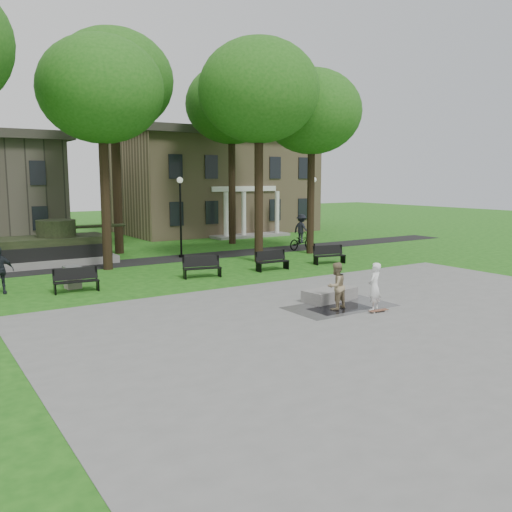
{
  "coord_description": "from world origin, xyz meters",
  "views": [
    {
      "loc": [
        -13.14,
        -16.76,
        4.71
      ],
      "look_at": [
        -0.73,
        2.28,
        1.4
      ],
      "focal_mm": 38.0,
      "sensor_mm": 36.0,
      "label": 1
    }
  ],
  "objects_px": {
    "concrete_block": "(330,294)",
    "cyclist": "(301,235)",
    "friend_watching": "(336,286)",
    "park_bench_0": "(76,280)",
    "skateboarder": "(374,287)",
    "trash_bin": "(73,277)"
  },
  "relations": [
    {
      "from": "skateboarder",
      "to": "trash_bin",
      "type": "bearing_deg",
      "value": -74.98
    },
    {
      "from": "concrete_block",
      "to": "trash_bin",
      "type": "distance_m",
      "value": 10.95
    },
    {
      "from": "skateboarder",
      "to": "friend_watching",
      "type": "bearing_deg",
      "value": -64.76
    },
    {
      "from": "concrete_block",
      "to": "cyclist",
      "type": "xyz_separation_m",
      "value": [
        8.24,
        12.42,
        0.71
      ]
    },
    {
      "from": "friend_watching",
      "to": "park_bench_0",
      "type": "bearing_deg",
      "value": -59.48
    },
    {
      "from": "cyclist",
      "to": "park_bench_0",
      "type": "height_order",
      "value": "cyclist"
    },
    {
      "from": "concrete_block",
      "to": "skateboarder",
      "type": "bearing_deg",
      "value": -83.49
    },
    {
      "from": "skateboarder",
      "to": "friend_watching",
      "type": "height_order",
      "value": "skateboarder"
    },
    {
      "from": "concrete_block",
      "to": "friend_watching",
      "type": "distance_m",
      "value": 1.56
    },
    {
      "from": "park_bench_0",
      "to": "trash_bin",
      "type": "xyz_separation_m",
      "value": [
        0.08,
        0.83,
        -0.04
      ]
    },
    {
      "from": "friend_watching",
      "to": "cyclist",
      "type": "xyz_separation_m",
      "value": [
        9.02,
        13.63,
        0.08
      ]
    },
    {
      "from": "skateboarder",
      "to": "trash_bin",
      "type": "height_order",
      "value": "skateboarder"
    },
    {
      "from": "concrete_block",
      "to": "skateboarder",
      "type": "xyz_separation_m",
      "value": [
        0.24,
        -2.09,
        0.63
      ]
    },
    {
      "from": "skateboarder",
      "to": "friend_watching",
      "type": "xyz_separation_m",
      "value": [
        -1.01,
        0.88,
        -0.01
      ]
    },
    {
      "from": "friend_watching",
      "to": "concrete_block",
      "type": "bearing_deg",
      "value": -132.73
    },
    {
      "from": "skateboarder",
      "to": "park_bench_0",
      "type": "distance_m",
      "value": 12.09
    },
    {
      "from": "concrete_block",
      "to": "friend_watching",
      "type": "height_order",
      "value": "friend_watching"
    },
    {
      "from": "cyclist",
      "to": "friend_watching",
      "type": "bearing_deg",
      "value": 136.44
    },
    {
      "from": "concrete_block",
      "to": "park_bench_0",
      "type": "xyz_separation_m",
      "value": [
        -7.76,
        6.97,
        0.28
      ]
    },
    {
      "from": "skateboarder",
      "to": "cyclist",
      "type": "xyz_separation_m",
      "value": [
        8.0,
        14.51,
        0.07
      ]
    },
    {
      "from": "friend_watching",
      "to": "cyclist",
      "type": "relative_size",
      "value": 0.73
    },
    {
      "from": "friend_watching",
      "to": "park_bench_0",
      "type": "distance_m",
      "value": 10.76
    }
  ]
}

